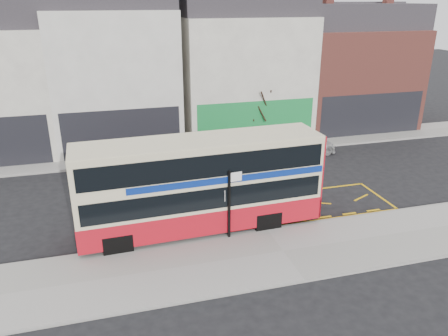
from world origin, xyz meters
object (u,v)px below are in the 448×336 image
object	(u,v)px
car_silver	(107,162)
car_white	(304,145)
car_grey	(206,148)
street_tree_right	(260,96)
bus_stop_post	(230,198)
double_decker_bus	(201,184)

from	to	relation	value
car_silver	car_white	xyz separation A→B (m)	(12.63, -0.11, -0.02)
car_grey	street_tree_right	distance (m)	5.39
car_silver	car_grey	distance (m)	6.31
bus_stop_post	car_grey	distance (m)	10.45
double_decker_bus	bus_stop_post	world-z (taller)	double_decker_bus
street_tree_right	bus_stop_post	bearing A→B (deg)	-114.81
double_decker_bus	car_white	size ratio (longest dim) A/B	2.47
car_silver	car_grey	bearing A→B (deg)	-67.74
car_grey	bus_stop_post	bearing A→B (deg)	-178.39
car_grey	car_white	xyz separation A→B (m)	(6.39, -1.03, -0.03)
car_grey	car_white	distance (m)	6.47
car_grey	double_decker_bus	bearing A→B (deg)	174.81
double_decker_bus	street_tree_right	distance (m)	12.82
bus_stop_post	street_tree_right	xyz separation A→B (m)	(5.62, 12.15, 1.42)
car_grey	car_white	bearing A→B (deg)	-89.91
car_grey	street_tree_right	bearing A→B (deg)	-56.88
double_decker_bus	car_silver	world-z (taller)	double_decker_bus
double_decker_bus	car_silver	bearing A→B (deg)	113.70
street_tree_right	car_grey	bearing A→B (deg)	-156.12
bus_stop_post	car_silver	world-z (taller)	bus_stop_post
bus_stop_post	car_silver	bearing A→B (deg)	110.75
car_white	street_tree_right	distance (m)	4.55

